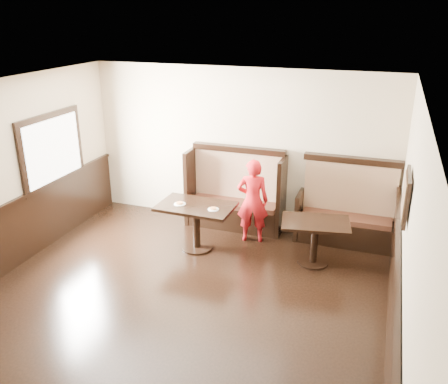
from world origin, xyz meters
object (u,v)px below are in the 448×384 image
at_px(booth_main, 236,198).
at_px(table_neighbor, 315,232).
at_px(child, 253,201).
at_px(booth_neighbor, 347,215).
at_px(table_main, 196,215).

bearing_deg(booth_main, table_neighbor, -30.69).
relative_size(table_neighbor, child, 0.77).
height_order(booth_main, booth_neighbor, same).
distance_m(booth_main, table_main, 1.13).
bearing_deg(child, booth_neighbor, -176.28).
distance_m(table_neighbor, child, 1.22).
bearing_deg(table_neighbor, table_main, 174.45).
height_order(table_neighbor, child, child).
bearing_deg(child, table_main, 22.90).
bearing_deg(booth_neighbor, booth_main, 179.95).
xyz_separation_m(booth_neighbor, child, (-1.50, -0.49, 0.24)).
bearing_deg(table_neighbor, booth_main, 139.32).
relative_size(booth_main, booth_neighbor, 1.06).
bearing_deg(table_neighbor, child, 148.49).
height_order(booth_main, child, booth_main).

